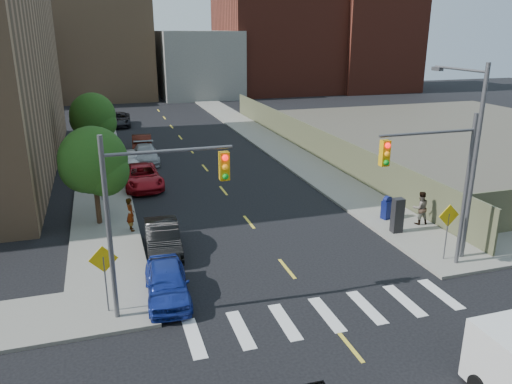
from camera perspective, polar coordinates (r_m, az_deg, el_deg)
ground at (r=16.80m, az=13.94°, el=-20.41°), size 160.00×160.00×0.00m
sidewalk_nw at (r=53.47m, az=-17.53°, el=6.27°), size 3.50×73.00×0.15m
sidewalk_ne at (r=55.58m, az=-1.26°, el=7.53°), size 3.50×73.00×0.15m
fence_north at (r=43.49m, az=6.09°, el=6.02°), size 0.12×44.00×2.50m
gravel_lot at (r=55.13m, az=23.14°, el=5.94°), size 36.00×42.00×0.06m
bg_bldg_midwest at (r=83.04m, az=-17.04°, el=15.46°), size 14.00×16.00×15.00m
bg_bldg_center at (r=82.60m, az=-6.81°, el=14.35°), size 12.00×16.00×10.00m
bg_bldg_east at (r=88.07m, az=2.22°, el=16.64°), size 18.00×18.00×16.00m
bg_bldg_fareast at (r=92.85m, az=12.44°, el=16.95°), size 14.00×16.00×18.00m
smokestack at (r=94.93m, az=14.89°, el=19.82°), size 1.80×1.80×28.00m
signal_nw at (r=18.00m, az=-11.91°, el=-1.04°), size 4.59×0.30×7.00m
signal_ne at (r=22.39m, az=20.15°, el=2.02°), size 4.59×0.30×7.00m
streetlight_ne at (r=24.28m, az=23.25°, el=4.54°), size 0.25×3.70×9.00m
warn_sign_nw at (r=19.37m, az=-16.97°, el=-8.17°), size 1.06×0.06×2.83m
warn_sign_ne at (r=24.26m, az=21.10°, el=-3.20°), size 1.06×0.06×2.83m
warn_sign_midwest at (r=32.08m, az=-17.48°, el=2.26°), size 1.06×0.06×2.83m
tree_west_near at (r=27.88m, az=-18.08°, el=3.04°), size 3.66×3.64×5.52m
tree_west_far at (r=42.58m, az=-18.14°, el=8.02°), size 3.66×3.64×5.52m
parked_car_blue at (r=20.48m, az=-10.14°, el=-10.15°), size 1.91×4.26×1.42m
parked_car_black at (r=24.54m, az=-10.63°, el=-5.17°), size 1.74×4.53×1.47m
parked_car_red at (r=34.88m, az=-12.94°, el=1.75°), size 2.74×5.50×1.50m
parked_car_silver at (r=41.32m, az=-12.48°, el=4.26°), size 2.05×4.83×1.39m
parked_car_white at (r=40.71m, az=-14.22°, el=3.80°), size 1.53×3.64×1.23m
parked_car_maroon at (r=44.46m, az=-12.89°, el=5.29°), size 1.95×4.77×1.54m
parked_car_grey at (r=57.99m, az=-15.41°, el=8.00°), size 2.72×5.41×1.47m
mailbox at (r=28.86m, az=14.74°, el=-1.74°), size 0.64×0.55×1.33m
payphone at (r=27.01m, az=15.86°, el=-2.59°), size 0.57×0.47×1.85m
pedestrian_west at (r=27.02m, az=-14.14°, el=-2.49°), size 0.56×0.73×1.80m
pedestrian_east at (r=28.51m, az=18.28°, el=-1.73°), size 0.97×0.80×1.84m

